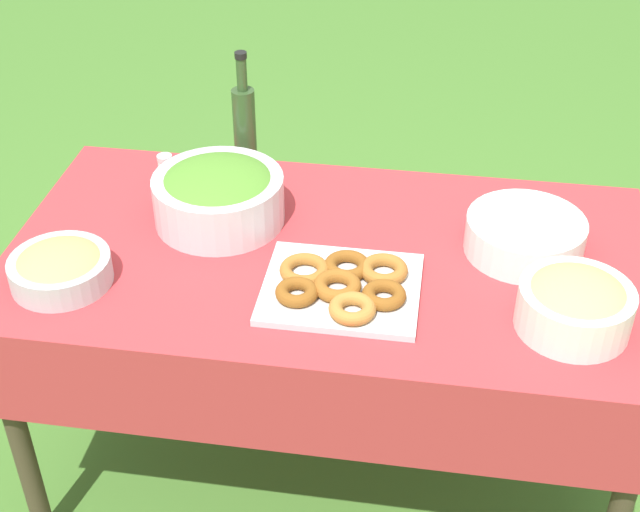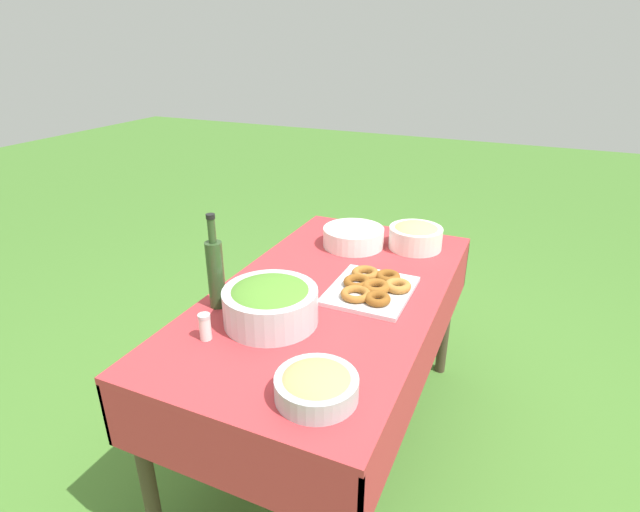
# 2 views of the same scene
# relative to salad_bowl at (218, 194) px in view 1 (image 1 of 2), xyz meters

# --- Properties ---
(ground_plane) EXTENTS (14.00, 14.00, 0.00)m
(ground_plane) POSITION_rel_salad_bowl_xyz_m (0.28, -0.09, -0.79)
(ground_plane) COLOR #477A2D
(picnic_table) EXTENTS (1.48, 0.79, 0.72)m
(picnic_table) POSITION_rel_salad_bowl_xyz_m (0.28, -0.09, -0.17)
(picnic_table) COLOR #B73338
(picnic_table) RESTS_ON ground_plane
(salad_bowl) EXTENTS (0.31, 0.31, 0.14)m
(salad_bowl) POSITION_rel_salad_bowl_xyz_m (0.00, 0.00, 0.00)
(salad_bowl) COLOR silver
(salad_bowl) RESTS_ON picnic_table
(pasta_bowl) EXTENTS (0.23, 0.23, 0.12)m
(pasta_bowl) POSITION_rel_salad_bowl_xyz_m (0.81, -0.28, -0.01)
(pasta_bowl) COLOR white
(pasta_bowl) RESTS_ON picnic_table
(donut_platter) EXTENTS (0.34, 0.30, 0.05)m
(donut_platter) POSITION_rel_salad_bowl_xyz_m (0.33, -0.24, -0.05)
(donut_platter) COLOR silver
(donut_platter) RESTS_ON picnic_table
(plate_stack) EXTENTS (0.27, 0.27, 0.08)m
(plate_stack) POSITION_rel_salad_bowl_xyz_m (0.72, -0.02, -0.03)
(plate_stack) COLOR white
(plate_stack) RESTS_ON picnic_table
(olive_oil_bottle) EXTENTS (0.06, 0.06, 0.34)m
(olive_oil_bottle) POSITION_rel_salad_bowl_xyz_m (0.02, 0.22, 0.06)
(olive_oil_bottle) COLOR #2D4723
(olive_oil_bottle) RESTS_ON picnic_table
(bread_bowl) EXTENTS (0.22, 0.22, 0.08)m
(bread_bowl) POSITION_rel_salad_bowl_xyz_m (-0.28, -0.29, -0.03)
(bread_bowl) COLOR #B2B7BC
(bread_bowl) RESTS_ON picnic_table
(salt_shaker) EXTENTS (0.04, 0.04, 0.09)m
(salt_shaker) POSITION_rel_salad_bowl_xyz_m (-0.17, 0.14, -0.03)
(salt_shaker) COLOR white
(salt_shaker) RESTS_ON picnic_table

